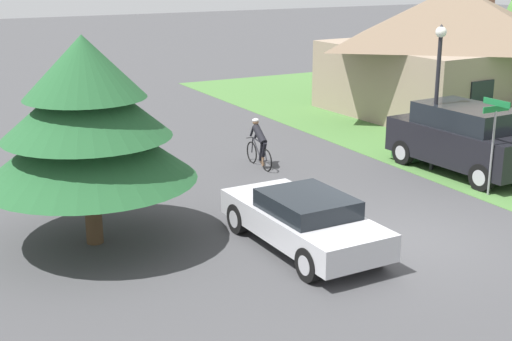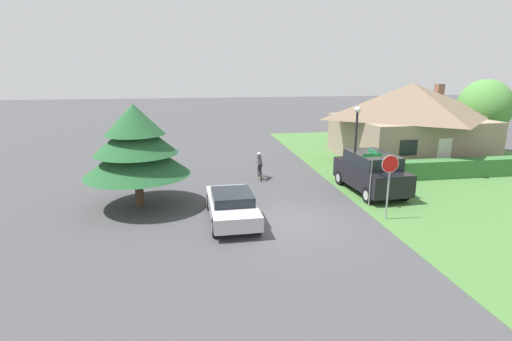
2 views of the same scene
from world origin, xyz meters
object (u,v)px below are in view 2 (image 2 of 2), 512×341
object	(u,v)px
street_name_sign	(372,167)
stop_sign	(389,174)
cottage_house	(410,120)
deciduous_tree_right	(484,107)
sedan_left_lane	(232,205)
parked_suv_right	(371,172)
conifer_tall_near	(136,145)
street_lamp	(356,135)
cyclist	(260,166)

from	to	relation	value
street_name_sign	stop_sign	bearing A→B (deg)	-90.86
cottage_house	deciduous_tree_right	bearing A→B (deg)	0.77
stop_sign	cottage_house	bearing A→B (deg)	-123.02
sedan_left_lane	cottage_house	bearing A→B (deg)	-54.58
parked_suv_right	deciduous_tree_right	size ratio (longest dim) A/B	0.88
conifer_tall_near	street_lamp	bearing A→B (deg)	4.87
deciduous_tree_right	sedan_left_lane	bearing A→B (deg)	-151.93
sedan_left_lane	street_lamp	bearing A→B (deg)	-64.16
sedan_left_lane	conifer_tall_near	bearing A→B (deg)	56.69
conifer_tall_near	deciduous_tree_right	size ratio (longest dim) A/B	0.87
cottage_house	street_name_sign	bearing A→B (deg)	-130.44
stop_sign	street_name_sign	distance (m)	1.65
stop_sign	deciduous_tree_right	xyz separation A→B (m)	(12.70, 10.97, 1.44)
parked_suv_right	stop_sign	xyz separation A→B (m)	(-0.96, -3.60, 0.88)
cottage_house	deciduous_tree_right	size ratio (longest dim) A/B	1.83
conifer_tall_near	cottage_house	bearing A→B (deg)	23.14
cyclist	street_name_sign	distance (m)	6.76
sedan_left_lane	street_lamp	xyz separation A→B (m)	(6.57, 3.34, 2.17)
parked_suv_right	deciduous_tree_right	world-z (taller)	deciduous_tree_right
cottage_house	conifer_tall_near	distance (m)	18.51
cottage_house	sedan_left_lane	bearing A→B (deg)	-146.44
street_lamp	street_name_sign	world-z (taller)	street_lamp
cyclist	street_lamp	xyz separation A→B (m)	(4.37, -2.72, 2.11)
cottage_house	street_lamp	world-z (taller)	cottage_house
stop_sign	street_name_sign	xyz separation A→B (m)	(0.02, 1.65, -0.11)
stop_sign	deciduous_tree_right	size ratio (longest dim) A/B	0.51
conifer_tall_near	deciduous_tree_right	xyz separation A→B (m)	(22.84, 7.65, 0.57)
stop_sign	street_lamp	xyz separation A→B (m)	(0.32, 4.21, 0.91)
conifer_tall_near	stop_sign	bearing A→B (deg)	-18.11
parked_suv_right	stop_sign	distance (m)	3.83
stop_sign	conifer_tall_near	xyz separation A→B (m)	(-10.14, 3.32, 0.88)
cottage_house	conifer_tall_near	bearing A→B (deg)	-159.83
conifer_tall_near	sedan_left_lane	bearing A→B (deg)	-32.19
sedan_left_lane	street_name_sign	size ratio (longest dim) A/B	1.69
street_lamp	street_name_sign	bearing A→B (deg)	-96.61
cottage_house	parked_suv_right	xyz separation A→B (m)	(-5.91, -6.99, -1.61)
cottage_house	parked_suv_right	bearing A→B (deg)	-133.21
stop_sign	street_name_sign	bearing A→B (deg)	-90.88
street_lamp	stop_sign	bearing A→B (deg)	-94.37
deciduous_tree_right	street_lamp	bearing A→B (deg)	-151.35
street_lamp	conifer_tall_near	size ratio (longest dim) A/B	0.93
street_name_sign	deciduous_tree_right	world-z (taller)	deciduous_tree_right
cottage_house	conifer_tall_near	size ratio (longest dim) A/B	2.10
deciduous_tree_right	cottage_house	bearing A→B (deg)	-176.26
cyclist	parked_suv_right	xyz separation A→B (m)	(5.02, -3.32, 0.31)
sedan_left_lane	street_name_sign	distance (m)	6.42
parked_suv_right	deciduous_tree_right	bearing A→B (deg)	-61.22
street_name_sign	deciduous_tree_right	xyz separation A→B (m)	(12.68, 9.32, 1.56)
cottage_house	conifer_tall_near	xyz separation A→B (m)	(-17.02, -7.27, 0.15)
cyclist	street_name_sign	bearing A→B (deg)	-139.86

